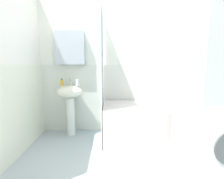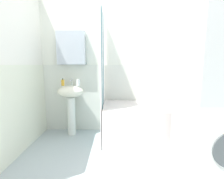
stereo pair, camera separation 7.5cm
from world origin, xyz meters
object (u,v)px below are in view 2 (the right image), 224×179
at_px(soap_dispenser, 63,82).
at_px(towel_folded, 163,106).
at_px(shampoo_bottle, 179,96).
at_px(toothbrush_cup, 78,83).
at_px(washer_dryer_stack, 214,100).
at_px(sink, 71,99).
at_px(bathtub, 150,123).
at_px(conditioner_bottle, 185,95).

bearing_deg(soap_dispenser, towel_folded, -15.18).
relative_size(shampoo_bottle, towel_folded, 0.67).
xyz_separation_m(toothbrush_cup, washer_dryer_stack, (1.63, -1.04, -0.06)).
height_order(sink, bathtub, sink).
height_order(toothbrush_cup, shampoo_bottle, toothbrush_cup).
bearing_deg(bathtub, washer_dryer_stack, -62.60).
distance_m(soap_dispenser, washer_dryer_stack, 2.16).
xyz_separation_m(shampoo_bottle, washer_dryer_stack, (-0.11, -1.18, 0.18)).
distance_m(sink, towel_folded, 1.50).
bearing_deg(shampoo_bottle, washer_dryer_stack, -95.13).
distance_m(sink, toothbrush_cup, 0.31).
distance_m(shampoo_bottle, towel_folded, 0.71).
xyz_separation_m(soap_dispenser, towel_folded, (1.56, -0.42, -0.29)).
bearing_deg(shampoo_bottle, towel_folded, -128.03).
height_order(soap_dispenser, towel_folded, soap_dispenser).
xyz_separation_m(sink, conditioner_bottle, (1.97, 0.10, 0.05)).
xyz_separation_m(soap_dispenser, washer_dryer_stack, (1.89, -1.05, -0.06)).
bearing_deg(soap_dispenser, toothbrush_cup, -3.11).
bearing_deg(sink, soap_dispenser, 176.60).
relative_size(toothbrush_cup, towel_folded, 0.34).
relative_size(bathtub, towel_folded, 4.87).
xyz_separation_m(shampoo_bottle, towel_folded, (-0.43, -0.56, -0.05)).
height_order(shampoo_bottle, towel_folded, shampoo_bottle).
distance_m(conditioner_bottle, towel_folded, 0.74).
bearing_deg(sink, shampoo_bottle, 4.25).
bearing_deg(toothbrush_cup, sink, 177.16).
height_order(conditioner_bottle, washer_dryer_stack, washer_dryer_stack).
height_order(sink, toothbrush_cup, toothbrush_cup).
bearing_deg(toothbrush_cup, bathtub, -8.54).
bearing_deg(conditioner_bottle, towel_folded, -136.05).
xyz_separation_m(towel_folded, washer_dryer_stack, (0.33, -0.63, 0.23)).
xyz_separation_m(conditioner_bottle, towel_folded, (-0.53, -0.51, -0.06)).
distance_m(shampoo_bottle, washer_dryer_stack, 1.20).
relative_size(toothbrush_cup, bathtub, 0.07).
relative_size(sink, shampoo_bottle, 4.13).
relative_size(toothbrush_cup, shampoo_bottle, 0.51).
bearing_deg(towel_folded, conditioner_bottle, 43.95).
relative_size(sink, toothbrush_cup, 8.08).
height_order(bathtub, washer_dryer_stack, washer_dryer_stack).
height_order(toothbrush_cup, washer_dryer_stack, washer_dryer_stack).
xyz_separation_m(bathtub, washer_dryer_stack, (0.45, -0.86, 0.56)).
distance_m(sink, soap_dispenser, 0.31).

